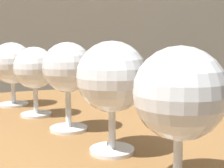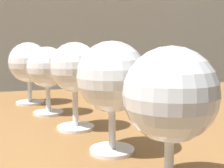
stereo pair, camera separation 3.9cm
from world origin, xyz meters
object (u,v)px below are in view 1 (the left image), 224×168
object	(u,v)px
wine_glass_amber	(68,69)
wine_glass_pinot	(112,79)
wine_glass_rose	(180,95)
wine_glass_cabernet	(35,69)
wine_glass_port	(12,65)

from	to	relation	value
wine_glass_amber	wine_glass_pinot	bearing A→B (deg)	-77.95
wine_glass_pinot	wine_glass_amber	size ratio (longest dim) A/B	1.02
wine_glass_rose	wine_glass_amber	xyz separation A→B (m)	(-0.05, 0.23, 0.01)
wine_glass_rose	wine_glass_cabernet	world-z (taller)	wine_glass_rose
wine_glass_rose	wine_glass_cabernet	size ratio (longest dim) A/B	1.05
wine_glass_amber	wine_glass_port	size ratio (longest dim) A/B	1.01
wine_glass_port	wine_glass_cabernet	bearing A→B (deg)	-75.57
wine_glass_pinot	wine_glass_port	xyz separation A→B (m)	(-0.09, 0.35, -0.00)
wine_glass_rose	wine_glass_amber	distance (m)	0.23
wine_glass_pinot	wine_glass_port	distance (m)	0.36
wine_glass_rose	wine_glass_cabernet	bearing A→B (deg)	103.17
wine_glass_pinot	wine_glass_amber	distance (m)	0.12
wine_glass_port	wine_glass_rose	bearing A→B (deg)	-76.51
wine_glass_rose	wine_glass_port	size ratio (longest dim) A/B	0.99
wine_glass_port	wine_glass_pinot	bearing A→B (deg)	-76.11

